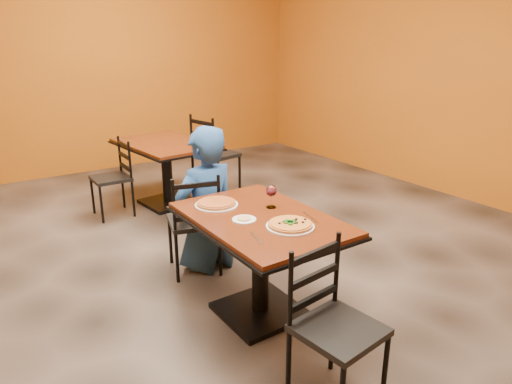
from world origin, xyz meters
TOP-DOWN VIEW (x-y plane):
  - floor at (0.00, 0.00)m, footprint 7.00×8.00m
  - wall_back at (0.00, 4.00)m, footprint 7.00×0.01m
  - wall_right at (3.50, 0.00)m, footprint 0.01×8.00m
  - table_main at (0.00, -0.50)m, footprint 0.83×1.23m
  - table_second at (0.41, 2.02)m, footprint 0.97×1.33m
  - chair_main_near at (-0.14, -1.42)m, footprint 0.45×0.45m
  - chair_main_far at (-0.08, 0.37)m, footprint 0.49×0.49m
  - chair_second_left at (-0.25, 2.02)m, footprint 0.39×0.39m
  - chair_second_right at (1.07, 2.02)m, footprint 0.54×0.54m
  - diner at (0.05, 0.39)m, footprint 0.66×0.48m
  - plate_main at (0.05, -0.75)m, footprint 0.31×0.31m
  - pizza_main at (0.05, -0.75)m, footprint 0.28×0.28m
  - plate_far at (-0.14, -0.15)m, footprint 0.31×0.31m
  - pizza_far at (-0.14, -0.15)m, footprint 0.28×0.28m
  - side_plate at (-0.13, -0.50)m, footprint 0.16×0.16m
  - dip at (-0.13, -0.50)m, footprint 0.09×0.09m
  - wine_glass at (0.16, -0.40)m, footprint 0.08×0.08m
  - fork at (-0.22, -0.78)m, footprint 0.05×0.19m
  - knife at (0.26, -0.70)m, footprint 0.06×0.21m

SIDE VIEW (x-z plane):
  - floor at x=0.00m, z-range -0.01..0.01m
  - chair_second_left at x=-0.25m, z-range 0.00..0.85m
  - chair_main_far at x=-0.08m, z-range 0.00..0.87m
  - chair_main_near at x=-0.14m, z-range 0.00..0.89m
  - chair_second_right at x=1.07m, z-range 0.00..1.01m
  - table_main at x=0.00m, z-range 0.18..0.93m
  - table_second at x=0.41m, z-range 0.18..0.93m
  - diner at x=0.05m, z-range 0.00..1.23m
  - fork at x=-0.22m, z-range 0.75..0.75m
  - knife at x=0.26m, z-range 0.75..0.75m
  - plate_main at x=0.05m, z-range 0.75..0.76m
  - plate_far at x=-0.14m, z-range 0.75..0.76m
  - side_plate at x=-0.13m, z-range 0.75..0.76m
  - dip at x=-0.13m, z-range 0.76..0.77m
  - pizza_main at x=0.05m, z-range 0.76..0.78m
  - pizza_far at x=-0.14m, z-range 0.76..0.78m
  - wine_glass at x=0.16m, z-range 0.75..0.93m
  - wall_back at x=0.00m, z-range 0.00..3.00m
  - wall_right at x=3.50m, z-range 0.00..3.00m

